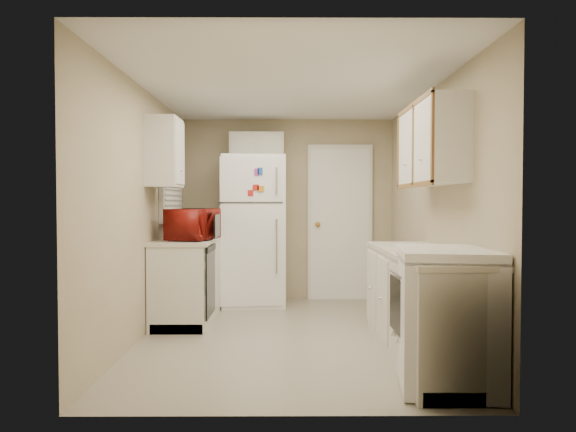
{
  "coord_description": "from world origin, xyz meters",
  "views": [
    {
      "loc": [
        -0.03,
        -4.98,
        1.31
      ],
      "look_at": [
        0.0,
        0.5,
        1.15
      ],
      "focal_mm": 32.0,
      "sensor_mm": 36.0,
      "label": 1
    }
  ],
  "objects": [
    {
      "name": "upper_cabinet_right",
      "position": [
        1.25,
        -0.5,
        1.8
      ],
      "size": [
        0.3,
        1.2,
        0.7
      ],
      "primitive_type": "cube",
      "color": "silver",
      "rests_on": "wall_right"
    },
    {
      "name": "ceiling",
      "position": [
        0.0,
        0.0,
        2.4
      ],
      "size": [
        3.8,
        3.8,
        0.0
      ],
      "primitive_type": "plane",
      "color": "white",
      "rests_on": "floor"
    },
    {
      "name": "upper_cabinet_left",
      "position": [
        -1.25,
        0.22,
        1.8
      ],
      "size": [
        0.3,
        0.45,
        0.7
      ],
      "primitive_type": "cube",
      "color": "silver",
      "rests_on": "wall_left"
    },
    {
      "name": "left_counter",
      "position": [
        -1.1,
        0.9,
        0.45
      ],
      "size": [
        0.6,
        1.8,
        0.9
      ],
      "primitive_type": "cube",
      "color": "silver",
      "rests_on": "floor"
    },
    {
      "name": "wall_front",
      "position": [
        0.0,
        -1.9,
        1.2
      ],
      "size": [
        2.8,
        2.8,
        0.0
      ],
      "primitive_type": "plane",
      "color": "tan",
      "rests_on": "floor"
    },
    {
      "name": "interior_door",
      "position": [
        0.7,
        1.86,
        1.02
      ],
      "size": [
        0.86,
        0.06,
        2.08
      ],
      "primitive_type": "cube",
      "color": "white",
      "rests_on": "floor"
    },
    {
      "name": "stove",
      "position": [
        1.12,
        -1.37,
        0.49
      ],
      "size": [
        0.76,
        0.89,
        0.98
      ],
      "primitive_type": "cube",
      "rotation": [
        0.0,
        0.0,
        -0.14
      ],
      "color": "white",
      "rests_on": "floor"
    },
    {
      "name": "dishwasher",
      "position": [
        -0.81,
        0.3,
        0.49
      ],
      "size": [
        0.03,
        0.58,
        0.72
      ],
      "primitive_type": "cube",
      "color": "black",
      "rests_on": "floor"
    },
    {
      "name": "window_blinds",
      "position": [
        -1.36,
        1.05,
        1.6
      ],
      "size": [
        0.1,
        0.98,
        1.08
      ],
      "primitive_type": "cube",
      "color": "silver",
      "rests_on": "wall_left"
    },
    {
      "name": "right_counter",
      "position": [
        1.1,
        -0.8,
        0.45
      ],
      "size": [
        0.6,
        2.0,
        0.9
      ],
      "primitive_type": "cube",
      "color": "silver",
      "rests_on": "floor"
    },
    {
      "name": "soap_bottle",
      "position": [
        -1.15,
        1.63,
        1.0
      ],
      "size": [
        0.1,
        0.1,
        0.18
      ],
      "primitive_type": "imported",
      "rotation": [
        0.0,
        0.0,
        0.19
      ],
      "color": "beige",
      "rests_on": "left_counter"
    },
    {
      "name": "wall_right",
      "position": [
        1.4,
        0.0,
        1.2
      ],
      "size": [
        3.8,
        3.8,
        0.0
      ],
      "primitive_type": "plane",
      "color": "tan",
      "rests_on": "floor"
    },
    {
      "name": "floor",
      "position": [
        0.0,
        0.0,
        0.0
      ],
      "size": [
        3.8,
        3.8,
        0.0
      ],
      "primitive_type": "plane",
      "color": "#B4AB98",
      "rests_on": "ground"
    },
    {
      "name": "cabinet_over_fridge",
      "position": [
        -0.4,
        1.75,
        2.0
      ],
      "size": [
        0.7,
        0.3,
        0.4
      ],
      "primitive_type": "cube",
      "color": "silver",
      "rests_on": "wall_back"
    },
    {
      "name": "sink",
      "position": [
        -1.1,
        1.05,
        0.86
      ],
      "size": [
        0.54,
        0.74,
        0.16
      ],
      "primitive_type": "cube",
      "color": "gray",
      "rests_on": "left_counter"
    },
    {
      "name": "microwave",
      "position": [
        -1.0,
        0.42,
        1.05
      ],
      "size": [
        0.65,
        0.45,
        0.39
      ],
      "primitive_type": "imported",
      "rotation": [
        0.0,
        0.0,
        1.35
      ],
      "color": "maroon",
      "rests_on": "left_counter"
    },
    {
      "name": "wall_left",
      "position": [
        -1.4,
        0.0,
        1.2
      ],
      "size": [
        3.8,
        3.8,
        0.0
      ],
      "primitive_type": "plane",
      "color": "tan",
      "rests_on": "floor"
    },
    {
      "name": "wall_back",
      "position": [
        0.0,
        1.9,
        1.2
      ],
      "size": [
        2.8,
        2.8,
        0.0
      ],
      "primitive_type": "plane",
      "color": "tan",
      "rests_on": "floor"
    },
    {
      "name": "refrigerator",
      "position": [
        -0.44,
        1.52,
        0.94
      ],
      "size": [
        0.84,
        0.82,
        1.88
      ],
      "primitive_type": "cube",
      "rotation": [
        0.0,
        0.0,
        0.09
      ],
      "color": "white",
      "rests_on": "floor"
    }
  ]
}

